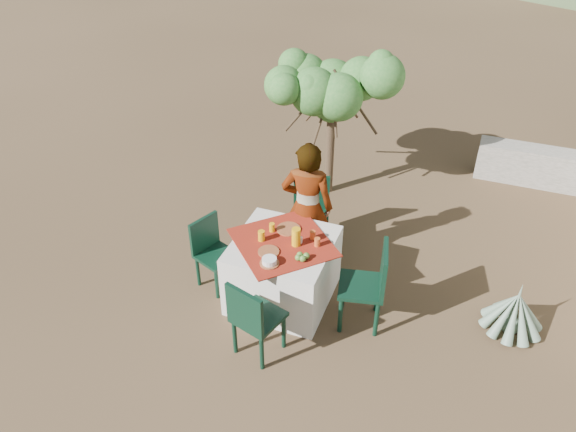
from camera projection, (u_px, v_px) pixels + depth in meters
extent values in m
plane|color=#3E2E1C|center=(242.00, 277.00, 6.53)|extent=(160.00, 160.00, 0.00)
cube|color=silver|center=(283.00, 270.00, 6.06)|extent=(1.02, 1.02, 0.75)
cube|color=maroon|center=(283.00, 243.00, 5.84)|extent=(1.30, 1.30, 0.01)
cylinder|color=black|center=(295.00, 242.00, 6.71)|extent=(0.04, 0.04, 0.46)
cylinder|color=black|center=(324.00, 243.00, 6.69)|extent=(0.04, 0.04, 0.46)
cylinder|color=black|center=(297.00, 225.00, 6.99)|extent=(0.04, 0.04, 0.46)
cylinder|color=black|center=(325.00, 226.00, 6.97)|extent=(0.04, 0.04, 0.46)
cube|color=black|center=(311.00, 218.00, 6.70)|extent=(0.53, 0.53, 0.04)
cube|color=black|center=(312.00, 192.00, 6.72)|extent=(0.42, 0.16, 0.45)
cylinder|color=black|center=(284.00, 331.00, 5.54)|extent=(0.04, 0.04, 0.45)
cylinder|color=black|center=(257.00, 316.00, 5.71)|extent=(0.04, 0.04, 0.45)
cylinder|color=black|center=(262.00, 352.00, 5.32)|extent=(0.04, 0.04, 0.45)
cylinder|color=black|center=(235.00, 336.00, 5.48)|extent=(0.04, 0.04, 0.45)
cube|color=black|center=(259.00, 317.00, 5.38)|extent=(0.53, 0.53, 0.04)
cube|color=black|center=(244.00, 310.00, 5.12)|extent=(0.42, 0.16, 0.44)
cylinder|color=black|center=(217.00, 283.00, 6.13)|extent=(0.04, 0.04, 0.42)
cylinder|color=black|center=(238.00, 269.00, 6.32)|extent=(0.04, 0.04, 0.42)
cylinder|color=black|center=(198.00, 271.00, 6.30)|extent=(0.04, 0.04, 0.42)
cylinder|color=black|center=(219.00, 257.00, 6.50)|extent=(0.04, 0.04, 0.42)
cube|color=black|center=(216.00, 256.00, 6.19)|extent=(0.50, 0.50, 0.04)
cube|color=black|center=(204.00, 233.00, 6.16)|extent=(0.18, 0.37, 0.41)
cylinder|color=black|center=(343.00, 290.00, 6.00)|extent=(0.05, 0.05, 0.48)
cylinder|color=black|center=(340.00, 314.00, 5.70)|extent=(0.05, 0.05, 0.48)
cylinder|color=black|center=(377.00, 294.00, 5.95)|extent=(0.05, 0.05, 0.48)
cylinder|color=black|center=(377.00, 318.00, 5.66)|extent=(0.05, 0.05, 0.48)
cube|color=black|center=(361.00, 286.00, 5.69)|extent=(0.53, 0.53, 0.04)
cube|color=black|center=(384.00, 269.00, 5.51)|extent=(0.13, 0.45, 0.47)
imported|color=#8C6651|center=(307.00, 207.00, 6.28)|extent=(0.64, 0.48, 1.61)
cylinder|color=#433221|center=(330.00, 148.00, 7.67)|extent=(0.12, 0.12, 1.37)
sphere|color=#2A6926|center=(332.00, 101.00, 7.28)|extent=(0.59, 0.59, 0.59)
sphere|color=#2A6926|center=(374.00, 96.00, 7.04)|extent=(0.55, 0.55, 0.55)
sphere|color=#2A6926|center=(299.00, 86.00, 7.43)|extent=(0.51, 0.51, 0.51)
sphere|color=#2A6926|center=(352.00, 73.00, 7.55)|extent=(0.53, 0.53, 0.53)
sphere|color=#2A6926|center=(325.00, 113.00, 6.86)|extent=(0.47, 0.47, 0.47)
sphere|color=gray|center=(510.00, 325.00, 5.85)|extent=(0.21, 0.21, 0.21)
cone|color=gray|center=(516.00, 306.00, 5.70)|extent=(0.12, 0.12, 0.61)
cone|color=gray|center=(528.00, 312.00, 5.72)|extent=(0.37, 0.19, 0.52)
cone|color=gray|center=(524.00, 306.00, 5.79)|extent=(0.29, 0.32, 0.53)
cone|color=gray|center=(516.00, 302.00, 5.84)|extent=(0.13, 0.37, 0.51)
cone|color=gray|center=(508.00, 302.00, 5.85)|extent=(0.26, 0.34, 0.53)
cone|color=gray|center=(502.00, 304.00, 5.81)|extent=(0.36, 0.22, 0.53)
cone|color=gray|center=(501.00, 310.00, 5.75)|extent=(0.37, 0.19, 0.52)
cone|color=gray|center=(505.00, 316.00, 5.68)|extent=(0.29, 0.32, 0.53)
cone|color=gray|center=(513.00, 320.00, 5.63)|extent=(0.13, 0.37, 0.51)
cone|color=gray|center=(522.00, 320.00, 5.63)|extent=(0.26, 0.34, 0.53)
cone|color=gray|center=(528.00, 317.00, 5.66)|extent=(0.36, 0.22, 0.53)
cube|color=gray|center=(572.00, 172.00, 7.94)|extent=(2.60, 0.35, 0.55)
cylinder|color=brown|center=(289.00, 229.00, 6.01)|extent=(0.26, 0.26, 0.01)
cylinder|color=brown|center=(269.00, 252.00, 5.69)|extent=(0.22, 0.22, 0.01)
cylinder|color=#E9A20E|center=(272.00, 227.00, 5.96)|extent=(0.06, 0.06, 0.10)
cylinder|color=#E9A20E|center=(261.00, 236.00, 5.83)|extent=(0.07, 0.07, 0.12)
cylinder|color=#E9A20E|center=(296.00, 237.00, 5.74)|extent=(0.09, 0.09, 0.20)
cylinder|color=brown|center=(269.00, 263.00, 5.54)|extent=(0.20, 0.20, 0.01)
cylinder|color=white|center=(269.00, 261.00, 5.53)|extent=(0.15, 0.15, 0.05)
cylinder|color=#C85323|center=(317.00, 242.00, 5.75)|extent=(0.06, 0.06, 0.10)
cylinder|color=#C85323|center=(313.00, 235.00, 5.85)|extent=(0.06, 0.06, 0.10)
cube|color=white|center=(299.00, 240.00, 5.80)|extent=(0.06, 0.04, 0.08)
sphere|color=#517F2E|center=(300.00, 255.00, 5.61)|extent=(0.07, 0.07, 0.07)
sphere|color=#517F2E|center=(306.00, 256.00, 5.60)|extent=(0.07, 0.07, 0.07)
sphere|color=#517F2E|center=(303.00, 259.00, 5.56)|extent=(0.07, 0.07, 0.07)
sphere|color=#517F2E|center=(298.00, 258.00, 5.57)|extent=(0.07, 0.07, 0.07)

